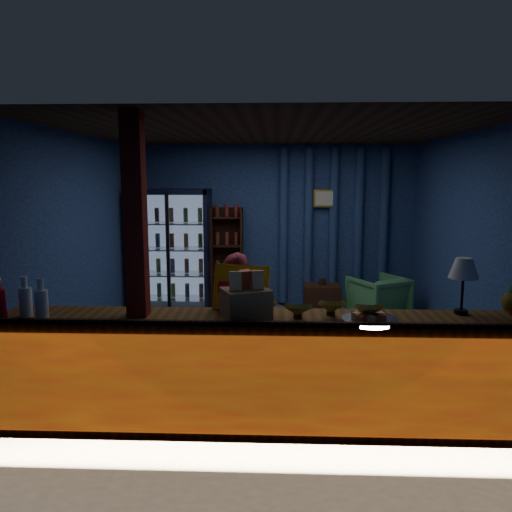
{
  "coord_description": "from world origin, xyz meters",
  "views": [
    {
      "loc": [
        0.08,
        -5.85,
        2.08
      ],
      "look_at": [
        -0.15,
        -0.2,
        1.18
      ],
      "focal_mm": 35.0,
      "sensor_mm": 36.0,
      "label": 1
    }
  ],
  "objects": [
    {
      "name": "ground",
      "position": [
        0.0,
        0.0,
        0.0
      ],
      "size": [
        4.6,
        4.6,
        0.0
      ],
      "primitive_type": "plane",
      "color": "#515154",
      "rests_on": "ground"
    },
    {
      "name": "room_walls",
      "position": [
        0.0,
        0.0,
        1.57
      ],
      "size": [
        4.6,
        4.6,
        4.6
      ],
      "color": "navy",
      "rests_on": "ground"
    },
    {
      "name": "counter",
      "position": [
        0.0,
        -1.91,
        0.48
      ],
      "size": [
        4.4,
        0.57,
        0.99
      ],
      "color": "brown",
      "rests_on": "ground"
    },
    {
      "name": "support_post",
      "position": [
        -1.05,
        -1.9,
        1.3
      ],
      "size": [
        0.16,
        0.16,
        2.6
      ],
      "primitive_type": "cube",
      "color": "maroon",
      "rests_on": "ground"
    },
    {
      "name": "beverage_cooler",
      "position": [
        -1.55,
        1.92,
        0.93
      ],
      "size": [
        1.2,
        0.62,
        1.9
      ],
      "color": "black",
      "rests_on": "ground"
    },
    {
      "name": "bottle_shelf",
      "position": [
        -0.7,
        2.06,
        0.79
      ],
      "size": [
        0.5,
        0.28,
        1.6
      ],
      "color": "#351C11",
      "rests_on": "ground"
    },
    {
      "name": "curtain_folds",
      "position": [
        1.0,
        2.14,
        1.3
      ],
      "size": [
        1.74,
        0.14,
        2.5
      ],
      "color": "navy",
      "rests_on": "room_walls"
    },
    {
      "name": "framed_picture",
      "position": [
        0.85,
        2.1,
        1.75
      ],
      "size": [
        0.36,
        0.04,
        0.28
      ],
      "color": "gold",
      "rests_on": "room_walls"
    },
    {
      "name": "shopkeeper",
      "position": [
        -0.29,
        -1.31,
        0.69
      ],
      "size": [
        0.59,
        0.5,
        1.38
      ],
      "primitive_type": "imported",
      "rotation": [
        0.0,
        0.0,
        -0.39
      ],
      "color": "maroon",
      "rests_on": "ground"
    },
    {
      "name": "green_chair",
      "position": [
        1.59,
        1.33,
        0.33
      ],
      "size": [
        0.96,
        0.97,
        0.65
      ],
      "primitive_type": "imported",
      "rotation": [
        0.0,
        0.0,
        3.65
      ],
      "color": "#51A25F",
      "rests_on": "ground"
    },
    {
      "name": "side_table",
      "position": [
        0.78,
        1.48,
        0.24
      ],
      "size": [
        0.54,
        0.39,
        0.58
      ],
      "color": "#351C11",
      "rests_on": "ground"
    },
    {
      "name": "yellow_sign",
      "position": [
        -0.22,
        -1.72,
        1.15
      ],
      "size": [
        0.5,
        0.23,
        0.39
      ],
      "color": "#EAA90C",
      "rests_on": "counter"
    },
    {
      "name": "soda_bottles",
      "position": [
        -2.05,
        -2.01,
        1.08
      ],
      "size": [
        0.62,
        0.18,
        0.33
      ],
      "color": "red",
      "rests_on": "counter"
    },
    {
      "name": "snack_box_left",
      "position": [
        -0.16,
        -1.92,
        1.09
      ],
      "size": [
        0.45,
        0.42,
        0.38
      ],
      "color": "olive",
      "rests_on": "counter"
    },
    {
      "name": "snack_box_centre",
      "position": [
        -0.16,
        -1.79,
        1.05
      ],
      "size": [
        0.32,
        0.28,
        0.29
      ],
      "color": "olive",
      "rests_on": "counter"
    },
    {
      "name": "pastry_tray",
      "position": [
        0.83,
        -2.01,
        0.98
      ],
      "size": [
        0.45,
        0.45,
        0.07
      ],
      "color": "silver",
      "rests_on": "counter"
    },
    {
      "name": "banana_bunches",
      "position": [
        0.4,
        -1.93,
        1.04
      ],
      "size": [
        1.07,
        0.3,
        0.17
      ],
      "color": "gold",
      "rests_on": "counter"
    },
    {
      "name": "table_lamp",
      "position": [
        1.63,
        -1.75,
        1.32
      ],
      "size": [
        0.24,
        0.24,
        0.47
      ],
      "color": "black",
      "rests_on": "counter"
    }
  ]
}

